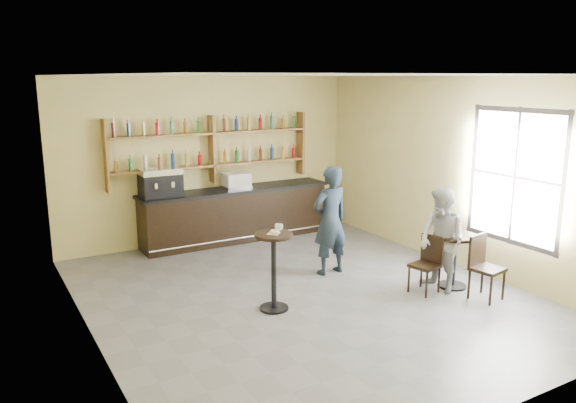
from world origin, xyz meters
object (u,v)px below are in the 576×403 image
chair_west (425,265)px  chair_south (488,268)px  bar_counter (236,214)px  patron_second (442,240)px  pastry_case (236,181)px  pedestal_table (274,272)px  cafe_table (454,261)px  man_main (330,221)px  espresso_machine (160,183)px

chair_west → chair_south: size_ratio=0.92×
bar_counter → patron_second: size_ratio=2.44×
pastry_case → chair_south: bearing=-59.7°
pedestal_table → pastry_case: bearing=73.2°
cafe_table → chair_west: 0.55m
cafe_table → chair_south: chair_south is taller
cafe_table → patron_second: patron_second is taller
cafe_table → patron_second: (-0.28, -0.00, 0.37)m
chair_west → bar_counter: bearing=-174.0°
pedestal_table → man_main: 1.76m
pedestal_table → man_main: size_ratio=0.61×
chair_west → espresso_machine: bearing=-156.9°
espresso_machine → man_main: bearing=-52.3°
cafe_table → pastry_case: bearing=113.8°
pastry_case → chair_south: pastry_case is taller
pastry_case → chair_west: size_ratio=0.59×
bar_counter → pedestal_table: (-1.00, -3.39, 0.03)m
espresso_machine → chair_west: size_ratio=0.83×
pedestal_table → man_main: (1.50, 0.84, 0.35)m
patron_second → bar_counter: bearing=-158.7°
chair_south → man_main: bearing=113.2°
pedestal_table → cafe_table: (2.80, -0.64, -0.13)m
bar_counter → chair_west: bearing=-72.6°
pastry_case → man_main: 2.61m
man_main → chair_west: (0.74, -1.42, -0.46)m
bar_counter → cafe_table: bearing=-65.9°
pastry_case → pedestal_table: 3.60m
chair_west → patron_second: (0.27, -0.05, 0.36)m
espresso_machine → pedestal_table: 3.50m
chair_west → chair_south: (0.60, -0.65, 0.04)m
bar_counter → espresso_machine: bearing=180.0°
man_main → patron_second: bearing=121.1°
pedestal_table → chair_south: 3.10m
chair_south → patron_second: (-0.33, 0.60, 0.32)m
espresso_machine → chair_west: (2.74, -3.97, -0.87)m
patron_second → chair_south: bearing=30.1°
cafe_table → chair_west: chair_west is taller
espresso_machine → cafe_table: bearing=-51.0°
bar_counter → espresso_machine: 1.68m
espresso_machine → pedestal_table: size_ratio=0.66×
bar_counter → cafe_table: (1.80, -4.02, -0.10)m
pastry_case → patron_second: size_ratio=0.32×
pedestal_table → chair_west: pedestal_table is taller
chair_south → patron_second: bearing=109.6°
pedestal_table → patron_second: bearing=-14.3°
bar_counter → espresso_machine: espresso_machine is taller
chair_west → chair_south: bearing=31.3°
man_main → cafe_table: size_ratio=2.14×
bar_counter → pastry_case: bearing=0.0°
pastry_case → patron_second: (1.49, -4.03, -0.40)m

